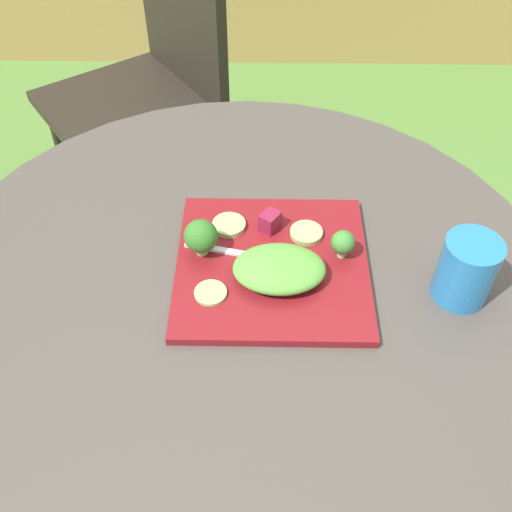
% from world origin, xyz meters
% --- Properties ---
extents(ground_plane, '(12.00, 12.00, 0.00)m').
position_xyz_m(ground_plane, '(0.00, 0.00, 0.00)').
color(ground_plane, '#4C7533').
extents(patio_table, '(0.99, 0.99, 0.71)m').
position_xyz_m(patio_table, '(0.00, 0.00, 0.48)').
color(patio_table, '#423D38').
rests_on(patio_table, ground_plane).
extents(patio_chair, '(0.61, 0.61, 0.90)m').
position_xyz_m(patio_chair, '(-0.29, 0.95, 0.53)').
color(patio_chair, black).
rests_on(patio_chair, ground_plane).
extents(salad_plate, '(0.30, 0.30, 0.01)m').
position_xyz_m(salad_plate, '(0.05, 0.02, 0.71)').
color(salad_plate, maroon).
rests_on(salad_plate, patio_table).
extents(drinking_glass, '(0.08, 0.08, 0.10)m').
position_xyz_m(drinking_glass, '(0.33, -0.02, 0.75)').
color(drinking_glass, '#236BA8').
rests_on(drinking_glass, patio_table).
extents(fork, '(0.15, 0.05, 0.00)m').
position_xyz_m(fork, '(0.00, 0.04, 0.72)').
color(fork, silver).
rests_on(fork, salad_plate).
extents(lettuce_mound, '(0.14, 0.10, 0.04)m').
position_xyz_m(lettuce_mound, '(0.06, -0.01, 0.74)').
color(lettuce_mound, '#519338').
rests_on(lettuce_mound, salad_plate).
extents(broccoli_floret_0, '(0.04, 0.04, 0.05)m').
position_xyz_m(broccoli_floret_0, '(0.16, 0.04, 0.75)').
color(broccoli_floret_0, '#99B770').
rests_on(broccoli_floret_0, salad_plate).
extents(broccoli_floret_1, '(0.05, 0.05, 0.06)m').
position_xyz_m(broccoli_floret_1, '(-0.06, 0.04, 0.76)').
color(broccoli_floret_1, '#99B770').
rests_on(broccoli_floret_1, salad_plate).
extents(cucumber_slice_0, '(0.05, 0.05, 0.01)m').
position_xyz_m(cucumber_slice_0, '(-0.04, -0.04, 0.72)').
color(cucumber_slice_0, '#8EB766').
rests_on(cucumber_slice_0, salad_plate).
extents(cucumber_slice_1, '(0.05, 0.05, 0.01)m').
position_xyz_m(cucumber_slice_1, '(0.10, 0.08, 0.73)').
color(cucumber_slice_1, '#8EB766').
rests_on(cucumber_slice_1, salad_plate).
extents(cucumber_slice_2, '(0.05, 0.05, 0.01)m').
position_xyz_m(cucumber_slice_2, '(-0.02, 0.10, 0.73)').
color(cucumber_slice_2, '#8EB766').
rests_on(cucumber_slice_2, salad_plate).
extents(beet_chunk_0, '(0.04, 0.04, 0.03)m').
position_xyz_m(beet_chunk_0, '(0.05, 0.10, 0.74)').
color(beet_chunk_0, maroon).
rests_on(beet_chunk_0, salad_plate).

